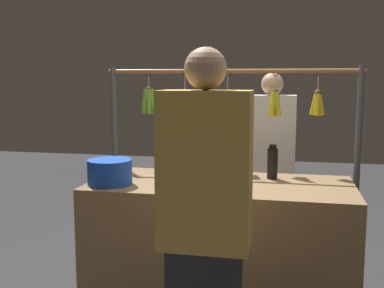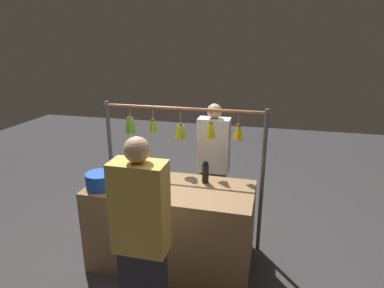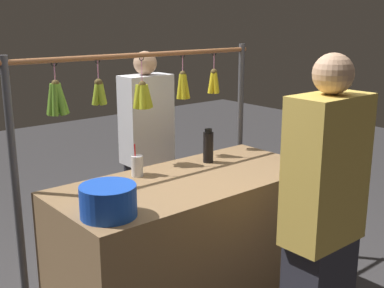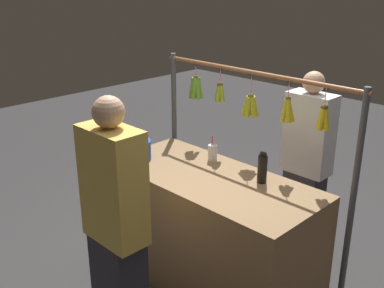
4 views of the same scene
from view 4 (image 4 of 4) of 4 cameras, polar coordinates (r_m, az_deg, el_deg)
name	(u,v)px [view 4 (image 4 of 4)]	position (r m, az deg, el deg)	size (l,w,h in m)	color
ground_plane	(210,278)	(3.87, 2.19, -16.16)	(12.00, 12.00, 0.00)	#393738
market_counter	(211,230)	(3.62, 2.28, -10.48)	(1.66, 0.75, 0.89)	olive
display_rack	(249,127)	(3.65, 6.95, 2.04)	(1.82, 0.13, 1.64)	#4C4C51
water_bottle	(262,168)	(3.32, 8.63, -2.96)	(0.07, 0.07, 0.23)	black
blue_bucket	(134,150)	(3.72, -7.18, -0.75)	(0.28, 0.28, 0.16)	blue
drink_cup	(213,153)	(3.69, 2.54, -1.05)	(0.07, 0.07, 0.20)	silver
vendor_person	(306,168)	(3.93, 13.79, -2.91)	(0.38, 0.20, 1.59)	#2D2D38
customer_person	(116,233)	(2.87, -9.26, -10.77)	(0.40, 0.22, 1.68)	#2D2D38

